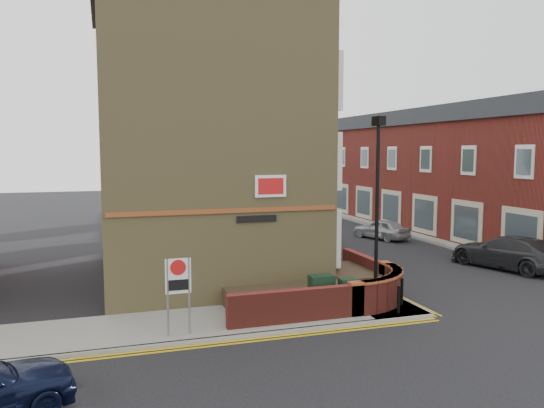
{
  "coord_description": "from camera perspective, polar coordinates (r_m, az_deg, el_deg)",
  "views": [
    {
      "loc": [
        -6.91,
        -14.18,
        5.32
      ],
      "look_at": [
        -1.12,
        4.0,
        3.4
      ],
      "focal_mm": 35.0,
      "sensor_mm": 36.0,
      "label": 1
    }
  ],
  "objects": [
    {
      "name": "ground",
      "position": [
        16.65,
        8.08,
        -12.94
      ],
      "size": [
        120.0,
        120.0,
        0.0
      ],
      "primitive_type": "plane",
      "color": "black",
      "rests_on": "ground"
    },
    {
      "name": "pavement_corner",
      "position": [
        16.88,
        -5.25,
        -12.42
      ],
      "size": [
        13.0,
        3.0,
        0.12
      ],
      "primitive_type": "cube",
      "color": "gray",
      "rests_on": "ground"
    },
    {
      "name": "pavement_main",
      "position": [
        31.9,
        -1.21,
        -3.74
      ],
      "size": [
        2.0,
        32.0,
        0.12
      ],
      "primitive_type": "cube",
      "color": "gray",
      "rests_on": "ground"
    },
    {
      "name": "pavement_far",
      "position": [
        34.1,
        18.36,
        -3.41
      ],
      "size": [
        4.0,
        40.0,
        0.12
      ],
      "primitive_type": "cube",
      "color": "gray",
      "rests_on": "ground"
    },
    {
      "name": "kerb_side",
      "position": [
        15.5,
        -4.02,
        -14.09
      ],
      "size": [
        13.0,
        0.15,
        0.12
      ],
      "primitive_type": "cube",
      "color": "gray",
      "rests_on": "ground"
    },
    {
      "name": "kerb_main_near",
      "position": [
        32.2,
        0.5,
        -3.65
      ],
      "size": [
        0.15,
        32.0,
        0.12
      ],
      "primitive_type": "cube",
      "color": "gray",
      "rests_on": "ground"
    },
    {
      "name": "kerb_main_far",
      "position": [
        32.97,
        15.54,
        -3.64
      ],
      "size": [
        0.15,
        40.0,
        0.12
      ],
      "primitive_type": "cube",
      "color": "gray",
      "rests_on": "ground"
    },
    {
      "name": "yellow_lines_side",
      "position": [
        15.29,
        -3.79,
        -14.59
      ],
      "size": [
        13.0,
        0.28,
        0.01
      ],
      "primitive_type": "cube",
      "color": "gold",
      "rests_on": "ground"
    },
    {
      "name": "yellow_lines_main",
      "position": [
        32.28,
        0.93,
        -3.72
      ],
      "size": [
        0.28,
        32.0,
        0.01
      ],
      "primitive_type": "cube",
      "color": "gold",
      "rests_on": "ground"
    },
    {
      "name": "corner_building",
      "position": [
        22.57,
        -7.35,
        8.01
      ],
      "size": [
        8.95,
        10.4,
        13.6
      ],
      "color": "olive",
      "rests_on": "ground"
    },
    {
      "name": "garden_wall",
      "position": [
        18.82,
        4.72,
        -10.68
      ],
      "size": [
        6.8,
        6.0,
        1.2
      ],
      "primitive_type": null,
      "color": "maroon",
      "rests_on": "ground"
    },
    {
      "name": "lamppost",
      "position": [
        17.69,
        11.22,
        -0.77
      ],
      "size": [
        0.25,
        0.5,
        6.3
      ],
      "color": "black",
      "rests_on": "pavement_corner"
    },
    {
      "name": "utility_cabinet_large",
      "position": [
        17.45,
        5.34,
        -9.55
      ],
      "size": [
        0.8,
        0.45,
        1.2
      ],
      "primitive_type": "cube",
      "color": "black",
      "rests_on": "pavement_corner"
    },
    {
      "name": "utility_cabinet_small",
      "position": [
        17.52,
        8.17,
        -9.69
      ],
      "size": [
        0.55,
        0.4,
        1.1
      ],
      "primitive_type": "cube",
      "color": "black",
      "rests_on": "pavement_corner"
    },
    {
      "name": "bollard_near",
      "position": [
        17.73,
        13.46,
        -9.94
      ],
      "size": [
        0.11,
        0.11,
        0.9
      ],
      "primitive_type": "cylinder",
      "color": "black",
      "rests_on": "pavement_corner"
    },
    {
      "name": "bollard_far",
      "position": [
        18.7,
        13.77,
        -9.13
      ],
      "size": [
        0.11,
        0.11,
        0.9
      ],
      "primitive_type": "cylinder",
      "color": "black",
      "rests_on": "pavement_corner"
    },
    {
      "name": "zone_sign",
      "position": [
        15.25,
        -10.05,
        -8.28
      ],
      "size": [
        0.72,
        0.07,
        2.2
      ],
      "color": "slate",
      "rests_on": "pavement_corner"
    },
    {
      "name": "far_terrace",
      "position": [
        37.84,
        16.83,
        3.57
      ],
      "size": [
        5.4,
        30.4,
        8.0
      ],
      "color": "maroon",
      "rests_on": "ground"
    },
    {
      "name": "far_terrace_cream",
      "position": [
        56.42,
        4.65,
        4.44
      ],
      "size": [
        5.4,
        12.4,
        8.0
      ],
      "color": "beige",
      "rests_on": "ground"
    },
    {
      "name": "tree_near",
      "position": [
        29.6,
        -0.15,
        4.56
      ],
      "size": [
        3.64,
        3.65,
        6.7
      ],
      "color": "#382B1E",
      "rests_on": "pavement_main"
    },
    {
      "name": "tree_mid",
      "position": [
        37.3,
        -3.87,
        5.55
      ],
      "size": [
        4.03,
        4.03,
        7.42
      ],
      "color": "#382B1E",
      "rests_on": "pavement_main"
    },
    {
      "name": "tree_far",
      "position": [
        45.11,
        -6.31,
        5.2
      ],
      "size": [
        3.81,
        3.81,
        7.0
      ],
      "color": "#382B1E",
      "rests_on": "pavement_main"
    },
    {
      "name": "traffic_light_assembly",
      "position": [
        40.35,
        -4.3,
        2.13
      ],
      "size": [
        0.2,
        0.16,
        4.2
      ],
      "color": "black",
      "rests_on": "pavement_main"
    },
    {
      "name": "silver_car_near",
      "position": [
        30.04,
        4.65,
        -3.09
      ],
      "size": [
        2.44,
        4.56,
        1.43
      ],
      "primitive_type": "imported",
      "rotation": [
        0.0,
        0.0,
        -0.23
      ],
      "color": "#93979A",
      "rests_on": "ground"
    },
    {
      "name": "red_car_main",
      "position": [
        38.03,
        -1.5,
        -1.24
      ],
      "size": [
        2.8,
        5.18,
        1.38
      ],
      "primitive_type": "imported",
      "rotation": [
        0.0,
        0.0,
        -0.11
      ],
      "color": "#953610",
      "rests_on": "ground"
    },
    {
      "name": "grey_car_far",
      "position": [
        26.31,
        24.01,
        -4.74
      ],
      "size": [
        3.56,
        5.59,
        1.51
      ],
      "primitive_type": "imported",
      "rotation": [
        0.0,
        0.0,
        3.44
      ],
      "color": "#28292C",
      "rests_on": "ground"
    },
    {
      "name": "silver_car_far",
      "position": [
        32.71,
        11.69,
        -2.64
      ],
      "size": [
        2.65,
        3.86,
        1.22
      ],
      "primitive_type": "imported",
      "rotation": [
        0.0,
        0.0,
        3.52
      ],
      "color": "#9EA1A5",
      "rests_on": "ground"
    }
  ]
}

